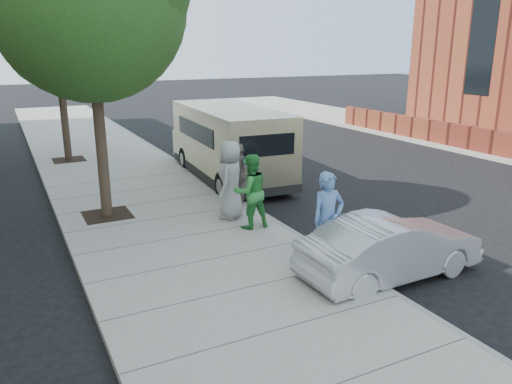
# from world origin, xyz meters

# --- Properties ---
(ground) EXTENTS (120.00, 120.00, 0.00)m
(ground) POSITION_xyz_m (0.00, 0.00, 0.00)
(ground) COLOR black
(ground) RESTS_ON ground
(sidewalk) EXTENTS (5.00, 60.00, 0.15)m
(sidewalk) POSITION_xyz_m (-1.00, 0.00, 0.07)
(sidewalk) COLOR gray
(sidewalk) RESTS_ON ground
(curb_face) EXTENTS (0.12, 60.00, 0.16)m
(curb_face) POSITION_xyz_m (1.44, 0.00, 0.07)
(curb_face) COLOR gray
(curb_face) RESTS_ON ground
(tree_far) EXTENTS (3.92, 3.80, 6.49)m
(tree_far) POSITION_xyz_m (-2.25, 10.00, 4.88)
(tree_far) COLOR black
(tree_far) RESTS_ON sidewalk
(parking_meter) EXTENTS (0.32, 0.18, 1.46)m
(parking_meter) POSITION_xyz_m (1.25, 1.18, 1.21)
(parking_meter) COLOR gray
(parking_meter) RESTS_ON sidewalk
(van) EXTENTS (2.63, 6.81, 2.48)m
(van) POSITION_xyz_m (2.31, 4.87, 1.31)
(van) COLOR beige
(van) RESTS_ON ground
(sedan) EXTENTS (3.85, 1.42, 1.26)m
(sedan) POSITION_xyz_m (2.00, -3.61, 0.63)
(sedan) COLOR #B3B4BA
(sedan) RESTS_ON ground
(person_officer) EXTENTS (0.72, 0.49, 1.93)m
(person_officer) POSITION_xyz_m (1.04, -2.81, 1.11)
(person_officer) COLOR #577FBA
(person_officer) RESTS_ON sidewalk
(person_green_shirt) EXTENTS (0.90, 0.70, 1.83)m
(person_green_shirt) POSITION_xyz_m (0.66, -0.15, 1.06)
(person_green_shirt) COLOR green
(person_green_shirt) RESTS_ON sidewalk
(person_gray_shirt) EXTENTS (1.13, 1.15, 2.00)m
(person_gray_shirt) POSITION_xyz_m (0.55, 0.76, 1.15)
(person_gray_shirt) COLOR #9A9A9C
(person_gray_shirt) RESTS_ON sidewalk
(person_striped_polo) EXTENTS (0.93, 1.09, 1.75)m
(person_striped_polo) POSITION_xyz_m (1.20, 1.64, 1.02)
(person_striped_polo) COLOR slate
(person_striped_polo) RESTS_ON sidewalk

